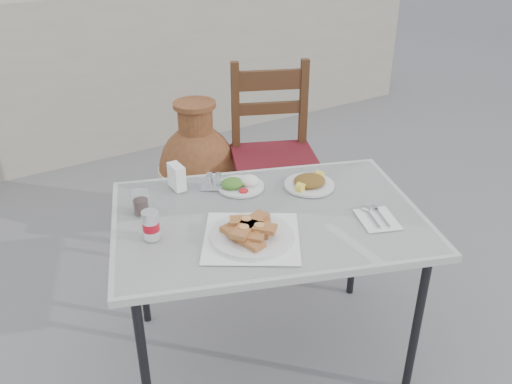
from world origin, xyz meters
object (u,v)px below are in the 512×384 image
soda_can (151,225)px  chair (274,155)px  cafe_table (268,225)px  pide_plate (252,230)px  cola_glass (141,203)px  terracotta_urn (198,173)px  salad_rice_plate (240,184)px  salad_chopped_plate (309,182)px  napkin_holder (177,177)px  condiment_caddy (212,182)px

soda_can → chair: size_ratio=0.11×
soda_can → chair: bearing=35.6°
cafe_table → pide_plate: 0.20m
pide_plate → soda_can: (-0.30, 0.19, 0.02)m
cafe_table → cola_glass: size_ratio=14.97×
terracotta_urn → soda_can: bearing=-123.2°
salad_rice_plate → soda_can: bearing=-160.1°
cola_glass → chair: (0.95, 0.52, -0.23)m
pide_plate → soda_can: bearing=148.5°
salad_rice_plate → cola_glass: cola_glass is taller
salad_chopped_plate → terracotta_urn: size_ratio=0.26×
napkin_holder → chair: 0.89m
napkin_holder → terracotta_urn: size_ratio=0.13×
pide_plate → condiment_caddy: bearing=81.8°
cafe_table → salad_chopped_plate: 0.30m
pide_plate → salad_rice_plate: bearing=65.8°
salad_chopped_plate → napkin_holder: bearing=150.1°
salad_chopped_plate → condiment_caddy: (-0.35, 0.21, 0.00)m
terracotta_urn → napkin_holder: bearing=-121.0°
terracotta_urn → pide_plate: bearing=-106.8°
pide_plate → condiment_caddy: pide_plate is taller
pide_plate → terracotta_urn: terracotta_urn is taller
soda_can → napkin_holder: (0.24, 0.30, -0.00)m
salad_chopped_plate → condiment_caddy: 0.41m
condiment_caddy → cafe_table: bearing=-75.4°
cola_glass → chair: 1.11m
condiment_caddy → terracotta_urn: size_ratio=0.14×
pide_plate → chair: size_ratio=0.46×
napkin_holder → soda_can: bearing=-128.7°
soda_can → terracotta_urn: bearing=56.8°
condiment_caddy → salad_rice_plate: bearing=-33.7°
pide_plate → chair: chair is taller
chair → terracotta_urn: bearing=159.5°
salad_rice_plate → soda_can: 0.49m
chair → terracotta_urn: size_ratio=1.27×
soda_can → terracotta_urn: soda_can is taller
cola_glass → condiment_caddy: size_ratio=0.80×
soda_can → terracotta_urn: 1.28m
cafe_table → napkin_holder: size_ratio=12.97×
cafe_table → napkin_holder: 0.44m
terracotta_urn → cafe_table: bearing=-101.5°
napkin_holder → condiment_caddy: (0.13, -0.07, -0.03)m
soda_can → condiment_caddy: size_ratio=0.94×
pide_plate → cola_glass: size_ratio=5.08×
cafe_table → terracotta_urn: (0.22, 1.09, -0.29)m
cafe_table → terracotta_urn: bearing=78.5°
cafe_table → condiment_caddy: condiment_caddy is taller
chair → salad_rice_plate: bearing=-111.0°
pide_plate → cola_glass: (-0.27, 0.38, 0.01)m
salad_chopped_plate → terracotta_urn: bearing=92.8°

